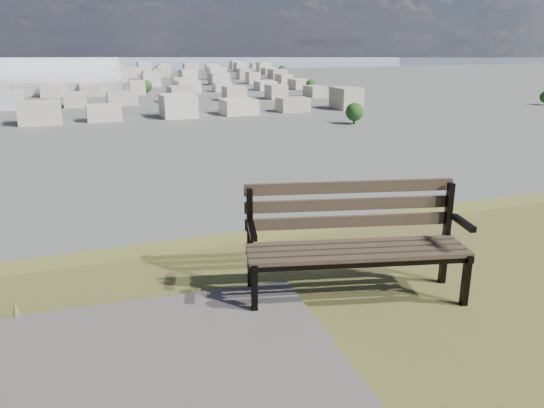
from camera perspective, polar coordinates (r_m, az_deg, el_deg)
name	(u,v)px	position (r m, az deg, el deg)	size (l,w,h in m)	color
park_bench	(354,235)	(4.65, 8.85, -3.34)	(1.96, 1.06, 0.98)	#3E3123
arena	(63,83)	(319.43, -21.56, 12.04)	(64.26, 37.74, 25.42)	#B7B6B2
city_blocks	(66,79)	(396.43, -21.26, 12.45)	(395.00, 361.00, 7.00)	beige
city_trees	(16,86)	(321.87, -25.85, 11.36)	(406.52, 387.20, 9.98)	#38281C
bay_water	(61,61)	(901.68, -21.72, 14.11)	(2400.00, 700.00, 0.12)	#8491A8
far_hills	(30,43)	(1405.37, -24.55, 15.46)	(2050.00, 340.00, 60.00)	#838EA3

